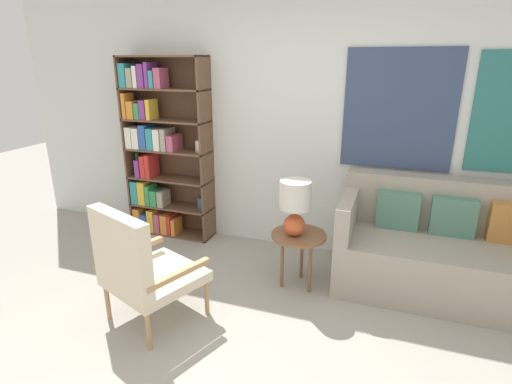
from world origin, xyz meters
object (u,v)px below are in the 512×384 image
armchair (139,265)px  bookshelf (158,153)px  couch (449,252)px  table_lamp (295,203)px  side_table (299,240)px

armchair → bookshelf: bearing=117.1°
bookshelf → couch: size_ratio=1.07×
bookshelf → table_lamp: 1.86m
bookshelf → armchair: bearing=-62.9°
bookshelf → table_lamp: size_ratio=4.05×
bookshelf → couch: (3.00, -0.25, -0.59)m
bookshelf → table_lamp: (1.73, -0.66, -0.16)m
couch → table_lamp: 1.40m
armchair → couch: 2.56m
armchair → couch: couch is taller
bookshelf → armchair: size_ratio=2.09×
armchair → side_table: armchair is taller
bookshelf → table_lamp: bearing=-20.8°
bookshelf → side_table: bookshelf is taller
armchair → table_lamp: bearing=43.9°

